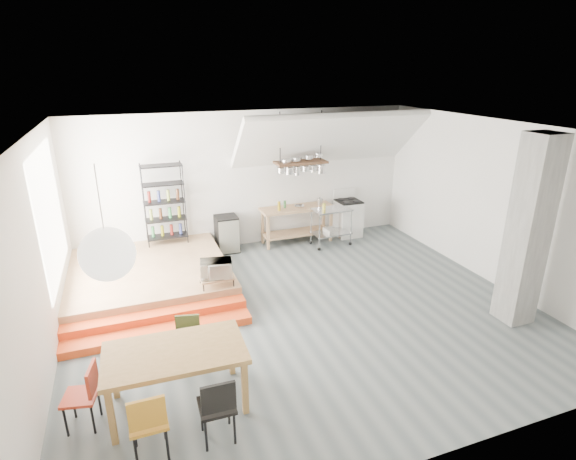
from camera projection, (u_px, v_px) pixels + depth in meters
name	position (u px, v px, depth m)	size (l,w,h in m)	color
floor	(304.00, 310.00, 8.07)	(8.00, 8.00, 0.00)	#535D60
wall_back	(249.00, 180.00, 10.61)	(8.00, 0.04, 3.20)	silver
wall_left	(38.00, 260.00, 6.22)	(0.04, 7.00, 3.20)	silver
wall_right	(493.00, 203.00, 8.83)	(0.04, 7.00, 3.20)	silver
ceiling	(306.00, 130.00, 6.98)	(8.00, 7.00, 0.02)	white
slope_ceiling	(330.00, 139.00, 10.34)	(4.40, 1.80, 0.15)	white
window_pane	(50.00, 215.00, 7.48)	(0.02, 2.50, 2.20)	white
platform	(150.00, 276.00, 8.95)	(3.00, 3.00, 0.40)	#99714C
step_lower	(160.00, 332.00, 7.28)	(3.00, 0.35, 0.13)	#EE4C1C
step_upper	(158.00, 318.00, 7.56)	(3.00, 0.35, 0.27)	#EE4C1C
concrete_column	(528.00, 232.00, 7.28)	(0.50, 0.50, 3.20)	slate
kitchen_counter	(297.00, 218.00, 10.99)	(1.80, 0.60, 0.91)	#99714C
stove	(348.00, 217.00, 11.50)	(0.60, 0.60, 1.18)	white
pot_rack	(302.00, 166.00, 10.34)	(1.20, 0.50, 1.43)	#442D1B
wire_shelving	(164.00, 203.00, 9.78)	(0.88, 0.38, 1.80)	black
microwave_shelf	(217.00, 277.00, 8.09)	(0.60, 0.40, 0.16)	#99714C
paper_lantern	(107.00, 254.00, 4.89)	(0.60, 0.60, 0.60)	white
dining_table	(175.00, 357.00, 5.58)	(1.76, 1.03, 0.82)	olive
chair_mustard	(148.00, 420.00, 4.84)	(0.41, 0.41, 0.90)	#C48321
chair_black	(218.00, 405.00, 5.07)	(0.42, 0.42, 0.89)	black
chair_olive	(188.00, 338.00, 6.42)	(0.43, 0.43, 0.79)	#4B5629
chair_red	(85.00, 391.00, 5.33)	(0.45, 0.45, 0.84)	red
rolling_cart	(331.00, 222.00, 10.84)	(0.97, 0.58, 0.92)	silver
mini_fridge	(227.00, 234.00, 10.53)	(0.50, 0.50, 0.86)	black
microwave	(216.00, 269.00, 8.03)	(0.56, 0.38, 0.31)	beige
bowl	(299.00, 206.00, 10.85)	(0.24, 0.24, 0.06)	silver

